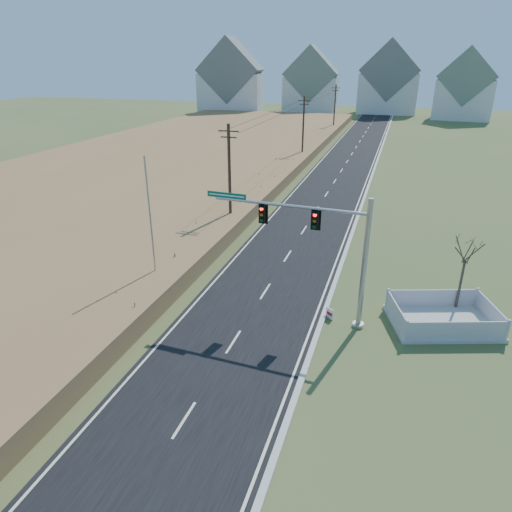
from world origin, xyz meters
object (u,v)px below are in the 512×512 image
at_px(open_sign, 330,313).
at_px(flagpole, 152,239).
at_px(bare_tree, 467,250).
at_px(traffic_signal_mast, 330,247).
at_px(fence_enclosure, 442,321).

xyz_separation_m(open_sign, flagpole, (-11.50, 0.40, 3.14)).
relative_size(open_sign, flagpole, 0.07).
relative_size(open_sign, bare_tree, 0.13).
bearing_deg(flagpole, bare_tree, 8.84).
bearing_deg(traffic_signal_mast, fence_enclosure, 16.41).
height_order(fence_enclosure, bare_tree, bare_tree).
relative_size(fence_enclosure, bare_tree, 1.35).
distance_m(fence_enclosure, open_sign, 6.35).
height_order(traffic_signal_mast, fence_enclosure, traffic_signal_mast).
relative_size(traffic_signal_mast, flagpole, 1.08).
relative_size(traffic_signal_mast, fence_enclosure, 1.43).
bearing_deg(open_sign, bare_tree, 59.58).
height_order(fence_enclosure, flagpole, flagpole).
xyz_separation_m(traffic_signal_mast, flagpole, (-11.29, 0.65, -1.10)).
distance_m(open_sign, flagpole, 11.93).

